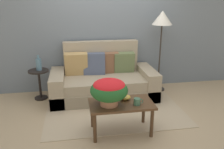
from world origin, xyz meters
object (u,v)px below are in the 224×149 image
at_px(couch, 103,80).
at_px(snack_bowl, 126,97).
at_px(coffee_table, 121,107).
at_px(side_table, 39,79).
at_px(floor_lamp, 162,23).
at_px(potted_plant, 109,90).
at_px(coffee_mug, 137,102).
at_px(table_vase, 39,64).

height_order(couch, snack_bowl, couch).
xyz_separation_m(coffee_table, side_table, (-1.29, 1.41, 0.00)).
relative_size(floor_lamp, potted_plant, 3.18).
bearing_deg(floor_lamp, coffee_table, -127.17).
xyz_separation_m(floor_lamp, potted_plant, (-1.28, -1.49, -0.71)).
xyz_separation_m(coffee_mug, snack_bowl, (-0.12, 0.19, -0.01)).
bearing_deg(side_table, snack_bowl, -43.73).
bearing_deg(floor_lamp, coffee_mug, -120.08).
distance_m(coffee_table, side_table, 1.91).
bearing_deg(side_table, coffee_table, -47.48).
bearing_deg(table_vase, potted_plant, -52.88).
bearing_deg(potted_plant, side_table, 127.66).
bearing_deg(potted_plant, table_vase, 127.12).
bearing_deg(couch, side_table, 177.08).
bearing_deg(coffee_mug, floor_lamp, 59.92).
bearing_deg(potted_plant, floor_lamp, 49.32).
bearing_deg(floor_lamp, table_vase, -179.07).
xyz_separation_m(potted_plant, snack_bowl, (0.26, 0.13, -0.19)).
distance_m(side_table, potted_plant, 1.85).
relative_size(side_table, snack_bowl, 3.97).
bearing_deg(snack_bowl, floor_lamp, 53.19).
bearing_deg(table_vase, couch, -3.22).
xyz_separation_m(side_table, potted_plant, (1.12, -1.45, 0.29)).
bearing_deg(couch, coffee_table, -86.44).
height_order(coffee_table, coffee_mug, coffee_mug).
distance_m(couch, table_vase, 1.25).
xyz_separation_m(coffee_table, snack_bowl, (0.08, 0.09, 0.11)).
height_order(coffee_table, floor_lamp, floor_lamp).
relative_size(potted_plant, table_vase, 1.80).
distance_m(couch, potted_plant, 1.44).
distance_m(coffee_table, floor_lamp, 2.08).
relative_size(coffee_table, side_table, 1.57).
bearing_deg(coffee_mug, couch, 101.29).
height_order(potted_plant, table_vase, table_vase).
bearing_deg(side_table, potted_plant, -52.34).
bearing_deg(coffee_mug, coffee_table, 154.73).
bearing_deg(floor_lamp, snack_bowl, -126.81).
xyz_separation_m(coffee_mug, table_vase, (-1.48, 1.51, 0.18)).
bearing_deg(couch, floor_lamp, 5.09).
height_order(couch, floor_lamp, floor_lamp).
bearing_deg(floor_lamp, potted_plant, -130.68).
xyz_separation_m(potted_plant, coffee_mug, (0.38, -0.06, -0.18)).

